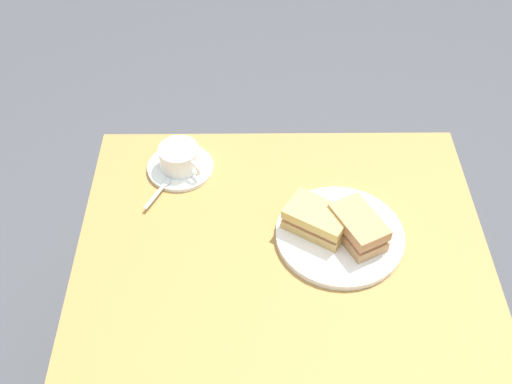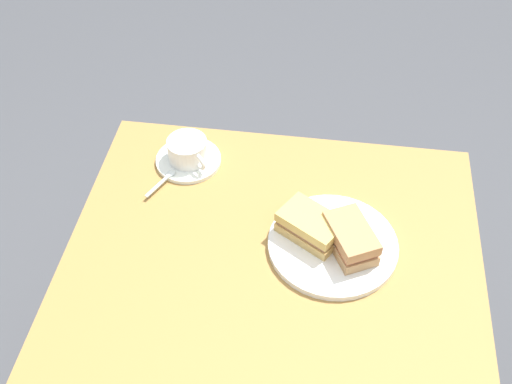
% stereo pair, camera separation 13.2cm
% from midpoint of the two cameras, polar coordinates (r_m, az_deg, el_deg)
% --- Properties ---
extents(sandwich_plate, '(0.26, 0.26, 0.01)m').
position_cam_midpoint_polar(sandwich_plate, '(1.28, 4.75, -4.15)').
color(sandwich_plate, white).
rests_on(sandwich_plate, dining_table).
extents(sandwich_front, '(0.14, 0.12, 0.06)m').
position_cam_midpoint_polar(sandwich_front, '(1.25, 6.36, -3.41)').
color(sandwich_front, tan).
rests_on(sandwich_front, sandwich_plate).
extents(sandwich_back, '(0.13, 0.15, 0.05)m').
position_cam_midpoint_polar(sandwich_back, '(1.26, 2.64, -2.68)').
color(sandwich_back, tan).
rests_on(sandwich_back, sandwich_plate).
extents(coffee_saucer, '(0.15, 0.15, 0.01)m').
position_cam_midpoint_polar(coffee_saucer, '(1.43, -9.57, 2.11)').
color(coffee_saucer, white).
rests_on(coffee_saucer, dining_table).
extents(coffee_cup, '(0.10, 0.10, 0.05)m').
position_cam_midpoint_polar(coffee_cup, '(1.41, -9.70, 3.05)').
color(coffee_cup, white).
rests_on(coffee_cup, coffee_saucer).
extents(spoon, '(0.09, 0.05, 0.01)m').
position_cam_midpoint_polar(spoon, '(1.38, -11.38, 0.21)').
color(spoon, silver).
rests_on(spoon, coffee_saucer).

